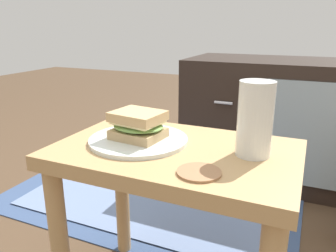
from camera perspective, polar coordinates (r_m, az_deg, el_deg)
side_table at (r=0.81m, az=1.23°, el=-9.75°), size 0.56×0.36×0.46m
tv_cabinet at (r=1.67m, az=20.15°, el=0.72°), size 0.96×0.46×0.58m
area_rug at (r=1.53m, az=-2.46°, el=-11.41°), size 1.25×0.82×0.01m
plate at (r=0.81m, az=-4.95°, el=-2.28°), size 0.24×0.24×0.01m
sandwich_front at (r=0.80m, az=-5.02°, el=0.27°), size 0.14×0.12×0.07m
beer_glass at (r=0.73m, az=14.82°, el=0.92°), size 0.08×0.08×0.16m
coaster at (r=0.64m, az=5.39°, el=-7.98°), size 0.09×0.09×0.01m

